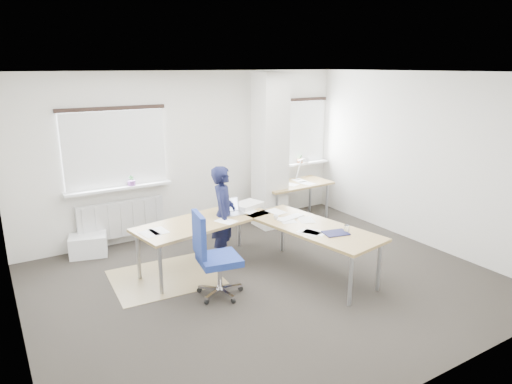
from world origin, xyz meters
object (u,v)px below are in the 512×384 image
person (224,214)px  desk_main (259,225)px  desk_side (295,185)px  task_chair (216,273)px

person → desk_main: bearing=-120.2°
desk_side → person: bearing=-156.1°
task_chair → desk_main: bearing=33.1°
task_chair → person: (0.61, 0.95, 0.42)m
desk_side → person: size_ratio=0.97×
task_chair → person: 1.20m
desk_side → person: 2.26m
person → desk_side: bearing=-30.7°
desk_main → desk_side: (1.75, 1.55, -0.01)m
desk_main → task_chair: (-0.88, -0.39, -0.37)m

